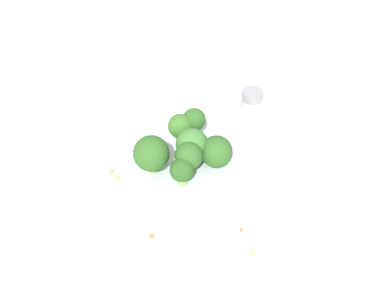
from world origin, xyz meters
TOP-DOWN VIEW (x-y plane):
  - ground_plane at (0.00, 0.00)m, footprint 3.00×3.00m
  - bowl at (0.00, 0.00)m, footprint 0.21×0.21m
  - broccoli_floret_0 at (0.00, 0.00)m, footprint 0.05×0.05m
  - broccoli_floret_1 at (-0.03, 0.01)m, footprint 0.04×0.04m
  - broccoli_floret_2 at (-0.04, 0.03)m, footprint 0.04×0.04m
  - broccoli_floret_3 at (0.05, 0.01)m, footprint 0.04×0.04m
  - broccoli_floret_4 at (-0.02, -0.03)m, footprint 0.05×0.05m
  - broccoli_floret_5 at (-0.01, 0.07)m, footprint 0.06×0.06m
  - broccoli_floret_6 at (0.05, -0.02)m, footprint 0.04×0.04m
  - pepper_shaker at (0.10, -0.15)m, footprint 0.04×0.04m
  - almond_crumb_0 at (-0.10, 0.10)m, footprint 0.01×0.01m
  - almond_crumb_1 at (0.05, 0.13)m, footprint 0.01×0.01m
  - almond_crumb_2 at (-0.17, -0.03)m, footprint 0.01×0.01m
  - almond_crumb_3 at (-0.13, -0.03)m, footprint 0.01×0.01m
  - almond_crumb_4 at (0.03, 0.12)m, footprint 0.01×0.01m

SIDE VIEW (x-z plane):
  - ground_plane at x=0.00m, z-range 0.00..0.00m
  - almond_crumb_2 at x=-0.17m, z-range 0.00..0.01m
  - almond_crumb_3 at x=-0.13m, z-range 0.00..0.01m
  - almond_crumb_0 at x=-0.10m, z-range 0.00..0.01m
  - almond_crumb_1 at x=0.05m, z-range 0.00..0.01m
  - almond_crumb_4 at x=0.03m, z-range 0.00..0.01m
  - bowl at x=0.00m, z-range 0.00..0.04m
  - pepper_shaker at x=0.10m, z-range 0.00..0.08m
  - broccoli_floret_2 at x=-0.04m, z-range 0.04..0.09m
  - broccoli_floret_4 at x=-0.02m, z-range 0.04..0.09m
  - broccoli_floret_3 at x=0.05m, z-range 0.04..0.10m
  - broccoli_floret_0 at x=0.00m, z-range 0.04..0.10m
  - broccoli_floret_6 at x=0.05m, z-range 0.04..0.10m
  - broccoli_floret_1 at x=-0.03m, z-range 0.04..0.10m
  - broccoli_floret_5 at x=-0.01m, z-range 0.04..0.11m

